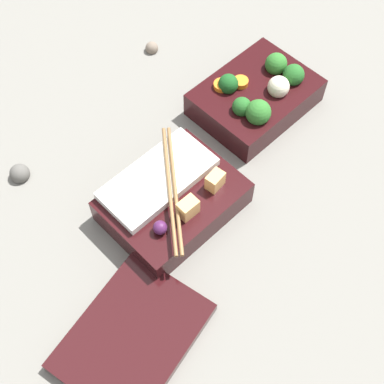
% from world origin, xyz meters
% --- Properties ---
extents(ground_plane, '(3.00, 3.00, 0.00)m').
position_xyz_m(ground_plane, '(0.00, 0.00, 0.00)').
color(ground_plane, slate).
extents(bento_tray_vegetable, '(0.18, 0.13, 0.07)m').
position_xyz_m(bento_tray_vegetable, '(-0.12, -0.02, 0.03)').
color(bento_tray_vegetable, black).
rests_on(bento_tray_vegetable, ground_plane).
extents(bento_tray_rice, '(0.18, 0.16, 0.07)m').
position_xyz_m(bento_tray_rice, '(0.10, 0.02, 0.03)').
color(bento_tray_rice, black).
rests_on(bento_tray_rice, ground_plane).
extents(bento_lid, '(0.19, 0.16, 0.02)m').
position_xyz_m(bento_lid, '(0.25, 0.12, 0.01)').
color(bento_lid, black).
rests_on(bento_lid, ground_plane).
extents(pebble_0, '(0.02, 0.02, 0.02)m').
position_xyz_m(pebble_0, '(-0.09, -0.23, 0.01)').
color(pebble_0, '#7A6B5B').
rests_on(pebble_0, ground_plane).
extents(pebble_2, '(0.03, 0.03, 0.03)m').
position_xyz_m(pebble_2, '(0.21, -0.17, 0.01)').
color(pebble_2, '#595651').
rests_on(pebble_2, ground_plane).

